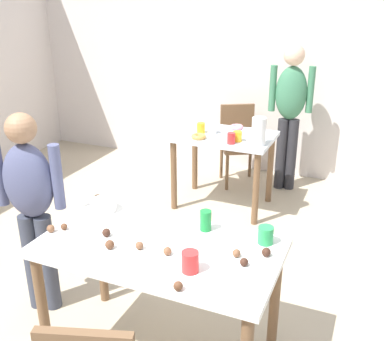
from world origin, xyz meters
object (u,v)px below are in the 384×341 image
(pitcher_far, at_px, (259,132))
(chair_far_table, at_px, (238,139))
(person_adult_far, at_px, (290,105))
(dining_table_near, at_px, (159,261))
(dining_table_far, at_px, (223,147))
(person_girl_near, at_px, (31,200))
(soda_can, at_px, (206,220))
(mixing_bowl, at_px, (104,205))

(pitcher_far, bearing_deg, chair_far_table, 117.34)
(pitcher_far, bearing_deg, person_adult_far, 83.50)
(dining_table_near, bearing_deg, dining_table_far, 99.52)
(person_girl_near, xyz_separation_m, soda_can, (1.11, 0.17, -0.00))
(dining_table_far, xyz_separation_m, pitcher_far, (0.39, -0.19, 0.26))
(pitcher_far, bearing_deg, dining_table_far, 154.21)
(soda_can, relative_size, pitcher_far, 0.48)
(chair_far_table, height_order, pitcher_far, pitcher_far)
(person_adult_far, height_order, mixing_bowl, person_adult_far)
(dining_table_near, height_order, mixing_bowl, mixing_bowl)
(chair_far_table, distance_m, soda_can, 2.56)
(dining_table_far, relative_size, pitcher_far, 3.74)
(person_girl_near, xyz_separation_m, person_adult_far, (1.08, 2.65, 0.12))
(chair_far_table, xyz_separation_m, person_girl_near, (-0.54, -2.65, 0.31))
(chair_far_table, bearing_deg, mixing_bowl, -92.41)
(dining_table_near, distance_m, soda_can, 0.35)
(person_girl_near, relative_size, mixing_bowl, 8.34)
(person_girl_near, distance_m, pitcher_far, 2.04)
(soda_can, bearing_deg, person_adult_far, 90.77)
(mixing_bowl, bearing_deg, soda_can, 1.41)
(dining_table_far, bearing_deg, person_girl_near, -106.67)
(dining_table_far, bearing_deg, soda_can, -73.90)
(dining_table_far, height_order, pitcher_far, pitcher_far)
(person_girl_near, bearing_deg, soda_can, 8.86)
(dining_table_near, distance_m, person_girl_near, 0.96)
(dining_table_near, bearing_deg, chair_far_table, 98.35)
(dining_table_near, xyz_separation_m, chair_far_table, (-0.40, 2.73, -0.15))
(dining_table_near, height_order, soda_can, soda_can)
(dining_table_far, height_order, mixing_bowl, mixing_bowl)
(mixing_bowl, distance_m, pitcher_far, 1.73)
(chair_far_table, bearing_deg, soda_can, -76.90)
(person_girl_near, distance_m, mixing_bowl, 0.46)
(person_adult_far, distance_m, pitcher_far, 0.87)
(dining_table_far, xyz_separation_m, mixing_bowl, (-0.16, -1.82, 0.16))
(dining_table_far, bearing_deg, chair_far_table, 94.74)
(chair_far_table, relative_size, person_girl_near, 0.63)
(mixing_bowl, bearing_deg, pitcher_far, 71.38)
(person_adult_far, bearing_deg, chair_far_table, -179.86)
(person_girl_near, bearing_deg, person_adult_far, 67.84)
(dining_table_near, bearing_deg, person_adult_far, 87.02)
(person_adult_far, bearing_deg, soda_can, -89.23)
(dining_table_near, xyz_separation_m, soda_can, (0.18, 0.26, 0.16))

